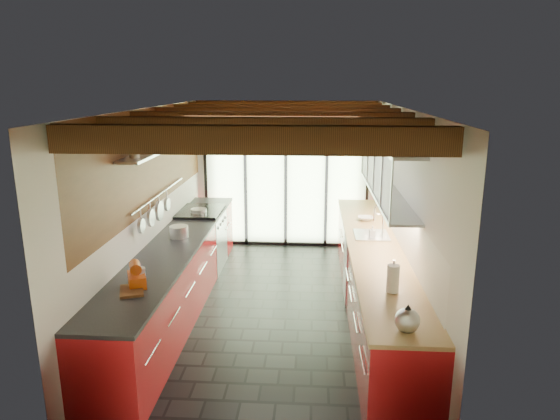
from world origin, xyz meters
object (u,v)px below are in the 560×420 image
object	(u,v)px
soap_bottle	(372,232)
bowl	(365,218)
stand_mixer	(137,276)
kettle	(407,319)
paper_towel	(393,279)

from	to	relation	value
soap_bottle	bowl	distance (m)	0.88
stand_mixer	soap_bottle	size ratio (longest dim) A/B	2.00
soap_bottle	bowl	size ratio (longest dim) A/B	0.74
stand_mixer	bowl	distance (m)	3.65
stand_mixer	kettle	distance (m)	2.66
kettle	soap_bottle	size ratio (longest dim) A/B	1.62
paper_towel	soap_bottle	world-z (taller)	paper_towel
kettle	bowl	distance (m)	3.41
kettle	paper_towel	bearing A→B (deg)	90.00
kettle	bowl	world-z (taller)	kettle
paper_towel	kettle	bearing A→B (deg)	-90.00
kettle	soap_bottle	distance (m)	2.53
kettle	paper_towel	world-z (taller)	paper_towel
stand_mixer	paper_towel	distance (m)	2.54
stand_mixer	soap_bottle	distance (m)	3.08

